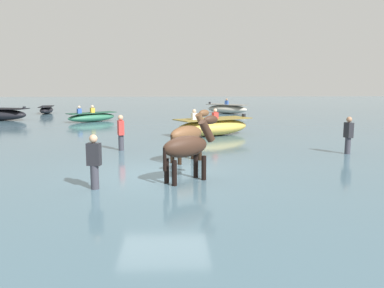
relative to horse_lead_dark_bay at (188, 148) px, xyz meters
name	(u,v)px	position (x,y,z in m)	size (l,w,h in m)	color
ground_plane	(164,186)	(-0.65, 0.66, -1.17)	(120.00, 120.00, 0.00)	#666051
water_surface	(168,134)	(-0.65, 10.66, -1.02)	(90.00, 90.00, 0.29)	#476675
horse_lead_dark_bay	(188,148)	(0.00, 0.00, 0.00)	(1.65, 1.34, 1.98)	#382319
horse_trailing_bay	(188,135)	(0.11, 2.65, -0.02)	(1.50, 1.46, 1.94)	brown
boat_near_port	(92,117)	(-5.52, 15.86, -0.58)	(3.12, 2.75, 1.06)	#337556
boat_distant_west	(213,127)	(1.54, 8.92, -0.46)	(4.04, 3.07, 1.30)	gold
boat_far_inshore	(227,109)	(3.96, 21.97, -0.52)	(3.48, 3.07, 1.19)	#B2AD9E
boat_distant_east	(46,110)	(-10.38, 22.68, -0.59)	(1.33, 2.73, 0.71)	black
person_wading_mid	(121,135)	(-2.33, 4.89, -0.30)	(0.29, 0.37, 1.63)	#383842
person_onlooker_right	(348,138)	(5.87, 3.75, -0.30)	(0.26, 0.36, 1.63)	#383842
person_onlooker_left	(94,166)	(-2.28, -0.68, -0.30)	(0.35, 0.25, 1.63)	#383842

